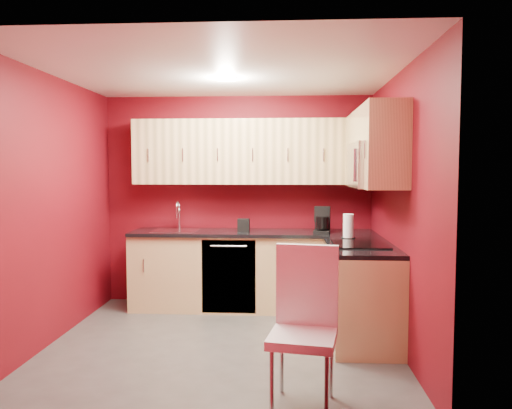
# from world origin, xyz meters

# --- Properties ---
(floor) EXTENTS (3.20, 3.20, 0.00)m
(floor) POSITION_xyz_m (0.00, 0.00, 0.00)
(floor) COLOR #4C4A47
(floor) RESTS_ON ground
(ceiling) EXTENTS (3.20, 3.20, 0.00)m
(ceiling) POSITION_xyz_m (0.00, 0.00, 2.50)
(ceiling) COLOR white
(ceiling) RESTS_ON wall_back
(wall_back) EXTENTS (3.20, 0.00, 3.20)m
(wall_back) POSITION_xyz_m (0.00, 1.50, 1.25)
(wall_back) COLOR #640913
(wall_back) RESTS_ON floor
(wall_front) EXTENTS (3.20, 0.00, 3.20)m
(wall_front) POSITION_xyz_m (0.00, -1.50, 1.25)
(wall_front) COLOR #640913
(wall_front) RESTS_ON floor
(wall_left) EXTENTS (0.00, 3.00, 3.00)m
(wall_left) POSITION_xyz_m (-1.60, 0.00, 1.25)
(wall_left) COLOR #640913
(wall_left) RESTS_ON floor
(wall_right) EXTENTS (0.00, 3.00, 3.00)m
(wall_right) POSITION_xyz_m (1.60, 0.00, 1.25)
(wall_right) COLOR #640913
(wall_right) RESTS_ON floor
(base_cabinets_back) EXTENTS (2.80, 0.60, 0.87)m
(base_cabinets_back) POSITION_xyz_m (0.20, 1.20, 0.43)
(base_cabinets_back) COLOR #D6BD7A
(base_cabinets_back) RESTS_ON floor
(base_cabinets_right) EXTENTS (0.60, 1.30, 0.87)m
(base_cabinets_right) POSITION_xyz_m (1.30, 0.25, 0.43)
(base_cabinets_right) COLOR #D6BD7A
(base_cabinets_right) RESTS_ON floor
(countertop_back) EXTENTS (2.80, 0.63, 0.04)m
(countertop_back) POSITION_xyz_m (0.20, 1.19, 0.89)
(countertop_back) COLOR black
(countertop_back) RESTS_ON base_cabinets_back
(countertop_right) EXTENTS (0.63, 1.27, 0.04)m
(countertop_right) POSITION_xyz_m (1.29, 0.23, 0.89)
(countertop_right) COLOR black
(countertop_right) RESTS_ON base_cabinets_right
(upper_cabinets_back) EXTENTS (2.80, 0.35, 0.75)m
(upper_cabinets_back) POSITION_xyz_m (0.20, 1.32, 1.83)
(upper_cabinets_back) COLOR #ECC785
(upper_cabinets_back) RESTS_ON wall_back
(upper_cabinets_right) EXTENTS (0.35, 1.55, 0.75)m
(upper_cabinets_right) POSITION_xyz_m (1.42, 0.44, 1.89)
(upper_cabinets_right) COLOR #ECC785
(upper_cabinets_right) RESTS_ON wall_right
(microwave) EXTENTS (0.42, 0.76, 0.42)m
(microwave) POSITION_xyz_m (1.39, 0.20, 1.66)
(microwave) COLOR silver
(microwave) RESTS_ON upper_cabinets_right
(cooktop) EXTENTS (0.50, 0.55, 0.01)m
(cooktop) POSITION_xyz_m (1.28, 0.20, 0.92)
(cooktop) COLOR black
(cooktop) RESTS_ON countertop_right
(sink) EXTENTS (0.52, 0.42, 0.35)m
(sink) POSITION_xyz_m (-0.70, 1.20, 0.94)
(sink) COLOR silver
(sink) RESTS_ON countertop_back
(dishwasher_front) EXTENTS (0.60, 0.02, 0.82)m
(dishwasher_front) POSITION_xyz_m (-0.05, 0.91, 0.43)
(dishwasher_front) COLOR black
(dishwasher_front) RESTS_ON base_cabinets_back
(downlight) EXTENTS (0.20, 0.20, 0.01)m
(downlight) POSITION_xyz_m (0.00, 0.30, 2.48)
(downlight) COLOR white
(downlight) RESTS_ON ceiling
(coffee_maker) EXTENTS (0.21, 0.26, 0.29)m
(coffee_maker) POSITION_xyz_m (0.98, 1.09, 1.06)
(coffee_maker) COLOR black
(coffee_maker) RESTS_ON countertop_back
(napkin_holder) EXTENTS (0.14, 0.14, 0.14)m
(napkin_holder) POSITION_xyz_m (0.10, 1.16, 0.98)
(napkin_holder) COLOR black
(napkin_holder) RESTS_ON countertop_back
(paper_towel) EXTENTS (0.15, 0.15, 0.25)m
(paper_towel) POSITION_xyz_m (1.23, 0.65, 1.04)
(paper_towel) COLOR white
(paper_towel) RESTS_ON countertop_right
(dining_chair) EXTENTS (0.51, 0.53, 1.09)m
(dining_chair) POSITION_xyz_m (0.70, -1.20, 0.54)
(dining_chair) COLOR white
(dining_chair) RESTS_ON floor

